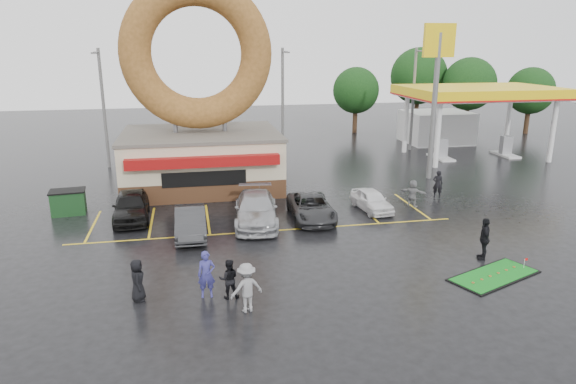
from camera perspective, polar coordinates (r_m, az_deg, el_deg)
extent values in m
plane|color=black|center=(23.32, -0.83, -7.21)|extent=(120.00, 120.00, 0.00)
cube|color=#472B19|center=(35.17, -9.46, 1.65)|extent=(10.00, 8.00, 1.20)
cube|color=beige|center=(34.78, -9.59, 4.44)|extent=(10.00, 8.00, 2.30)
cube|color=#59544C|center=(34.56, -9.69, 6.47)|extent=(10.20, 8.20, 0.20)
cube|color=maroon|center=(30.53, -9.35, 3.32)|extent=(9.00, 0.60, 0.60)
cylinder|color=slate|center=(34.45, -12.42, 7.48)|extent=(0.30, 0.30, 1.20)
cylinder|color=slate|center=(34.53, -7.06, 7.74)|extent=(0.30, 0.30, 1.20)
torus|color=brown|center=(34.11, -10.10, 14.95)|extent=(9.60, 2.00, 9.60)
cylinder|color=silver|center=(41.24, 16.29, 6.03)|extent=(0.40, 0.40, 5.00)
cylinder|color=silver|center=(46.65, 27.35, 5.98)|extent=(0.40, 0.40, 5.00)
cylinder|color=silver|center=(46.58, 12.95, 7.35)|extent=(0.40, 0.40, 5.00)
cylinder|color=silver|center=(51.44, 23.28, 7.25)|extent=(0.40, 0.40, 5.00)
cube|color=silver|center=(45.93, 20.49, 10.10)|extent=(12.00, 8.00, 0.50)
cube|color=yellow|center=(45.91, 20.53, 10.47)|extent=(12.30, 8.30, 0.70)
cube|color=#99999E|center=(45.05, 16.68, 4.73)|extent=(0.90, 0.60, 1.60)
cube|color=#99999E|center=(48.11, 23.06, 4.81)|extent=(0.90, 0.60, 1.60)
cube|color=silver|center=(52.44, 16.16, 6.95)|extent=(6.00, 5.00, 3.00)
cylinder|color=slate|center=(37.35, 15.92, 8.96)|extent=(0.36, 0.36, 10.00)
cube|color=yellow|center=(37.11, 16.46, 15.86)|extent=(2.20, 0.30, 2.20)
cylinder|color=slate|center=(41.83, -19.78, 8.64)|extent=(0.24, 0.24, 9.00)
cylinder|color=slate|center=(40.58, -20.55, 14.34)|extent=(0.12, 2.00, 0.12)
cube|color=slate|center=(39.59, -20.77, 14.23)|extent=(0.40, 0.18, 0.12)
cylinder|color=slate|center=(43.07, -0.60, 9.75)|extent=(0.24, 0.24, 9.00)
cylinder|color=slate|center=(41.83, -0.36, 15.34)|extent=(0.12, 2.00, 0.12)
cube|color=slate|center=(40.85, -0.09, 15.25)|extent=(0.40, 0.18, 0.12)
cylinder|color=slate|center=(47.65, 13.73, 9.91)|extent=(0.24, 0.24, 9.00)
cylinder|color=slate|center=(46.52, 14.60, 14.91)|extent=(0.12, 2.00, 0.12)
cube|color=slate|center=(45.62, 15.15, 14.80)|extent=(0.40, 0.18, 0.12)
cylinder|color=#332114|center=(59.65, 19.17, 7.67)|extent=(0.50, 0.50, 2.88)
sphere|color=black|center=(59.28, 19.51, 11.26)|extent=(5.60, 5.60, 5.60)
cylinder|color=#332114|center=(61.27, 24.99, 7.09)|extent=(0.50, 0.50, 2.52)
sphere|color=black|center=(60.93, 25.36, 10.14)|extent=(4.90, 4.90, 4.90)
cylinder|color=#332114|center=(61.30, 14.05, 8.44)|extent=(0.50, 0.50, 3.24)
sphere|color=black|center=(60.92, 14.32, 12.39)|extent=(6.30, 6.30, 6.30)
cylinder|color=#332114|center=(56.56, 7.44, 7.82)|extent=(0.50, 0.50, 2.52)
sphere|color=black|center=(56.19, 7.56, 11.14)|extent=(4.90, 4.90, 4.90)
imported|color=black|center=(29.12, -17.03, -1.48)|extent=(2.13, 4.74, 1.58)
imported|color=#2E2E31|center=(26.03, -10.79, -3.31)|extent=(1.50, 4.27, 1.41)
imported|color=#A0A1A5|center=(27.33, -3.57, -1.92)|extent=(2.84, 5.69, 1.59)
imported|color=#2D2E30|center=(28.05, 2.59, -1.71)|extent=(2.44, 4.87, 1.32)
imported|color=white|center=(29.88, 9.28, -0.90)|extent=(1.80, 3.71, 1.22)
imported|color=navy|center=(19.72, -9.04, -9.03)|extent=(0.67, 0.45, 1.82)
imported|color=black|center=(19.59, -6.59, -9.57)|extent=(0.78, 0.63, 1.54)
imported|color=gray|center=(18.54, -4.62, -10.55)|extent=(1.33, 0.98, 1.84)
imported|color=black|center=(20.05, -16.38, -9.38)|extent=(0.55, 0.82, 1.63)
imported|color=black|center=(24.38, 20.97, -4.85)|extent=(0.86, 1.21, 1.91)
imported|color=gray|center=(30.99, 13.69, -0.14)|extent=(1.46, 1.35, 1.63)
imported|color=black|center=(33.36, 16.30, 0.88)|extent=(0.74, 0.63, 1.71)
cube|color=#183E1B|center=(31.42, -23.21, -1.10)|extent=(1.92, 1.39, 1.30)
cube|color=black|center=(23.09, 21.92, -8.63)|extent=(4.36, 3.13, 0.05)
cube|color=#13741C|center=(23.08, 21.93, -8.56)|extent=(4.13, 2.89, 0.03)
cylinder|color=silver|center=(24.16, 24.77, -7.22)|extent=(0.02, 0.02, 0.46)
cube|color=red|center=(24.13, 24.96, -6.80)|extent=(0.14, 0.01, 0.10)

